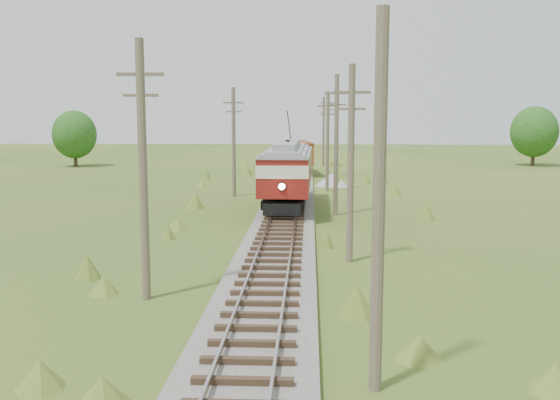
{
  "coord_description": "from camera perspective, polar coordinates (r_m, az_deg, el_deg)",
  "views": [
    {
      "loc": [
        1.54,
        -9.08,
        6.44
      ],
      "look_at": [
        0.0,
        22.68,
        2.1
      ],
      "focal_mm": 40.0,
      "sensor_mm": 36.0,
      "label": 1
    }
  ],
  "objects": [
    {
      "name": "railbed_main",
      "position": [
        43.56,
        0.72,
        -0.47
      ],
      "size": [
        3.6,
        96.0,
        0.57
      ],
      "color": "#605B54",
      "rests_on": "ground"
    },
    {
      "name": "streetcar",
      "position": [
        42.8,
        0.7,
        2.92
      ],
      "size": [
        3.33,
        13.54,
        6.16
      ],
      "rotation": [
        0.0,
        0.0,
        -0.01
      ],
      "color": "black",
      "rests_on": "ground"
    },
    {
      "name": "gondola",
      "position": [
        68.37,
        1.48,
        4.21
      ],
      "size": [
        3.95,
        9.36,
        3.02
      ],
      "rotation": [
        0.0,
        0.0,
        0.11
      ],
      "color": "black",
      "rests_on": "ground"
    },
    {
      "name": "gravel_pile",
      "position": [
        57.18,
        4.88,
        1.83
      ],
      "size": [
        3.19,
        3.39,
        1.16
      ],
      "color": "gray",
      "rests_on": "ground"
    },
    {
      "name": "utility_pole_r_1",
      "position": [
        14.31,
        9.02,
        -0.52
      ],
      "size": [
        0.3,
        0.3,
        8.8
      ],
      "color": "brown",
      "rests_on": "ground"
    },
    {
      "name": "utility_pole_r_2",
      "position": [
        27.21,
        6.49,
        3.48
      ],
      "size": [
        1.6,
        0.3,
        8.6
      ],
      "color": "brown",
      "rests_on": "ground"
    },
    {
      "name": "utility_pole_r_3",
      "position": [
        40.15,
        5.16,
        5.16
      ],
      "size": [
        1.6,
        0.3,
        9.0
      ],
      "color": "brown",
      "rests_on": "ground"
    },
    {
      "name": "utility_pole_r_4",
      "position": [
        53.14,
        4.36,
        5.47
      ],
      "size": [
        1.6,
        0.3,
        8.4
      ],
      "color": "brown",
      "rests_on": "ground"
    },
    {
      "name": "utility_pole_r_5",
      "position": [
        66.13,
        4.41,
        6.14
      ],
      "size": [
        1.6,
        0.3,
        8.9
      ],
      "color": "brown",
      "rests_on": "ground"
    },
    {
      "name": "utility_pole_r_6",
      "position": [
        79.12,
        4.0,
        6.34
      ],
      "size": [
        1.6,
        0.3,
        8.7
      ],
      "color": "brown",
      "rests_on": "ground"
    },
    {
      "name": "utility_pole_l_a",
      "position": [
        21.92,
        -12.43,
        2.85
      ],
      "size": [
        1.6,
        0.3,
        9.0
      ],
      "color": "brown",
      "rests_on": "ground"
    },
    {
      "name": "utility_pole_l_b",
      "position": [
        49.49,
        -4.26,
        5.42
      ],
      "size": [
        1.6,
        0.3,
        8.6
      ],
      "color": "brown",
      "rests_on": "ground"
    },
    {
      "name": "tree_mid_a",
      "position": [
        82.58,
        -18.28,
        5.71
      ],
      "size": [
        5.46,
        5.46,
        7.03
      ],
      "color": "#38281C",
      "rests_on": "ground"
    },
    {
      "name": "tree_mid_b",
      "position": [
        85.95,
        22.23,
        5.8
      ],
      "size": [
        5.88,
        5.88,
        7.57
      ],
      "color": "#38281C",
      "rests_on": "ground"
    }
  ]
}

